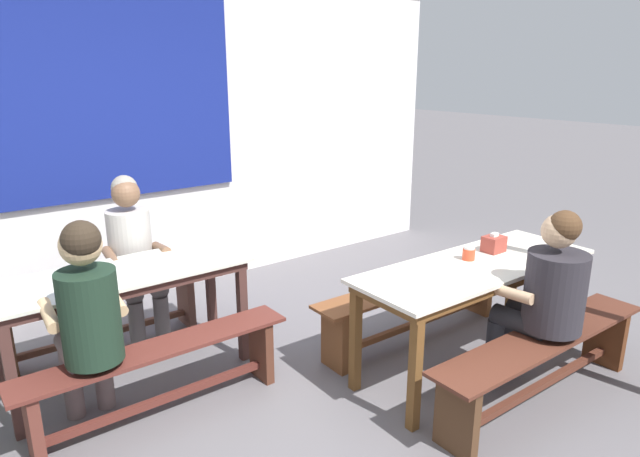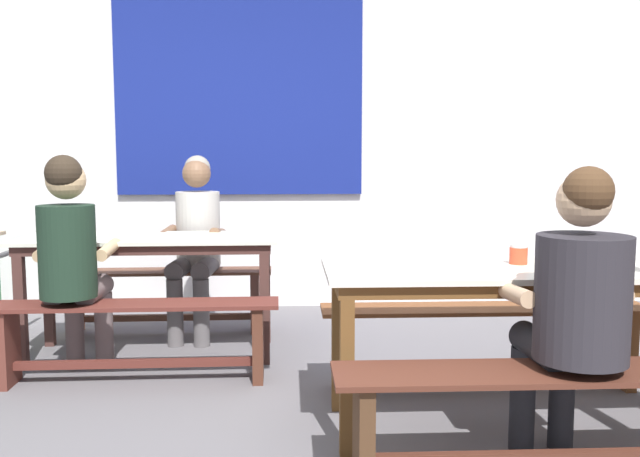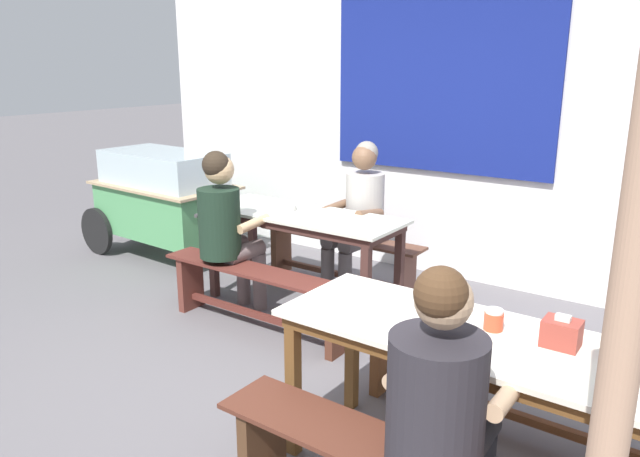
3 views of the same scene
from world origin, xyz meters
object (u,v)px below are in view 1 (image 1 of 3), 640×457
(bench_far_front, at_px, (160,371))
(condiment_jar, at_px, (469,253))
(tissue_box, at_px, (494,244))
(dining_table_near, at_px, (476,274))
(soup_bowl, at_px, (95,273))
(person_center_facing, at_px, (133,252))
(person_left_back_turned, at_px, (88,314))
(bench_near_back, at_px, (415,301))
(bench_far_back, at_px, (104,311))
(dining_table_far, at_px, (123,283))
(bench_near_front, at_px, (542,358))
(person_near_front, at_px, (545,292))

(bench_far_front, height_order, condiment_jar, condiment_jar)
(tissue_box, bearing_deg, dining_table_near, -163.66)
(bench_far_front, distance_m, soup_bowl, 0.76)
(person_center_facing, height_order, person_left_back_turned, person_left_back_turned)
(bench_near_back, xyz_separation_m, soup_bowl, (-2.13, 0.77, 0.49))
(bench_far_back, height_order, soup_bowl, soup_bowl)
(bench_far_back, bearing_deg, dining_table_far, -89.98)
(bench_far_front, height_order, person_center_facing, person_center_facing)
(condiment_jar, bearing_deg, bench_far_front, 160.86)
(dining_table_near, height_order, bench_far_front, dining_table_near)
(bench_far_back, height_order, bench_far_front, same)
(bench_near_back, height_order, bench_near_front, same)
(person_left_back_turned, xyz_separation_m, tissue_box, (2.61, -0.74, 0.09))
(person_near_front, xyz_separation_m, soup_bowl, (-2.16, 1.81, 0.08))
(bench_far_back, height_order, bench_near_back, same)
(person_near_front, xyz_separation_m, person_left_back_turned, (-2.34, 1.32, 0.03))
(person_left_back_turned, xyz_separation_m, soup_bowl, (0.18, 0.48, 0.05))
(bench_far_front, relative_size, condiment_jar, 17.15)
(tissue_box, relative_size, condiment_jar, 1.55)
(dining_table_far, height_order, bench_near_back, dining_table_far)
(dining_table_near, xyz_separation_m, person_near_front, (0.03, -0.49, 0.02))
(dining_table_far, height_order, bench_near_front, dining_table_far)
(bench_near_back, bearing_deg, condiment_jar, -89.32)
(person_left_back_turned, bearing_deg, person_near_front, -29.47)
(bench_near_back, relative_size, person_near_front, 1.45)
(dining_table_near, height_order, person_center_facing, person_center_facing)
(person_near_front, height_order, person_center_facing, person_center_facing)
(bench_near_back, bearing_deg, dining_table_far, 158.64)
(bench_near_front, relative_size, tissue_box, 12.37)
(dining_table_far, height_order, person_left_back_turned, person_left_back_turned)
(tissue_box, relative_size, soup_bowl, 0.83)
(dining_table_far, distance_m, soup_bowl, 0.20)
(dining_table_near, xyz_separation_m, bench_far_front, (-1.96, 0.77, -0.40))
(dining_table_near, distance_m, bench_far_back, 2.73)
(bench_near_front, relative_size, condiment_jar, 19.18)
(dining_table_near, xyz_separation_m, tissue_box, (0.30, 0.09, 0.14))
(bench_near_back, height_order, condiment_jar, condiment_jar)
(bench_far_front, bearing_deg, person_near_front, -32.32)
(person_left_back_turned, distance_m, tissue_box, 2.71)
(condiment_jar, xyz_separation_m, soup_bowl, (-2.14, 1.23, -0.02))
(bench_near_back, xyz_separation_m, bench_near_front, (-0.02, -1.09, 0.00))
(dining_table_far, relative_size, tissue_box, 10.98)
(person_center_facing, distance_m, tissue_box, 2.64)
(bench_far_front, xyz_separation_m, person_center_facing, (0.24, 1.02, 0.43))
(bench_far_front, relative_size, bench_near_front, 0.89)
(condiment_jar, bearing_deg, person_near_front, -88.20)
(bench_far_back, distance_m, bench_far_front, 1.09)
(dining_table_near, bearing_deg, person_near_front, -86.13)
(bench_near_back, relative_size, tissue_box, 12.22)
(bench_far_back, relative_size, tissue_box, 10.36)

